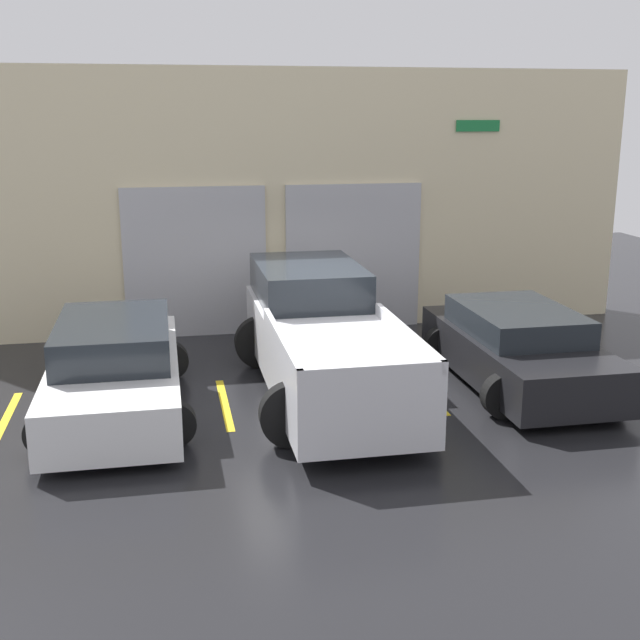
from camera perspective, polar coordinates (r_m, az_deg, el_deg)
ground_plane at (r=13.29m, az=-0.42°, el=-4.06°), size 28.00×28.00×0.00m
shophouse_building at (r=15.93m, az=-2.67°, el=8.29°), size 14.03×0.68×5.08m
pickup_truck at (r=12.36m, az=0.20°, el=-1.32°), size 2.48×5.57×1.80m
sedan_white at (r=11.99m, az=-14.35°, el=-3.44°), size 2.17×4.53×1.35m
sedan_side at (r=13.15m, az=13.86°, el=-1.97°), size 2.24×4.21×1.25m
parking_stripe_far_left at (r=12.36m, az=-21.43°, el=-6.55°), size 0.12×2.20×0.01m
parking_stripe_left at (r=12.16m, az=-6.80°, el=-5.94°), size 0.12×2.20×0.01m
parking_stripe_centre at (r=12.75m, az=7.35°, el=-4.99°), size 0.12×2.20×0.01m
parking_stripe_right at (r=14.01m, az=19.56°, el=-3.92°), size 0.12×2.20×0.01m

